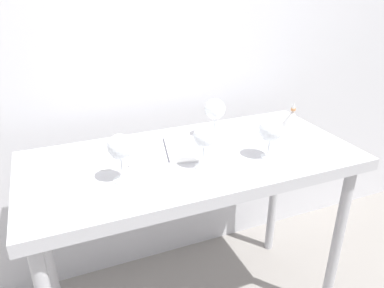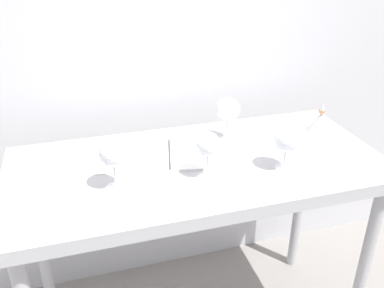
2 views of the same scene
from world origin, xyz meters
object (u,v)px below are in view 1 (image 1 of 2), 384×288
Objects in this scene: decanter_funnel at (292,118)px; wine_glass_near_right at (270,131)px; wine_glass_far_right at (215,110)px; wine_glass_near_center at (204,138)px; open_notebook at (166,151)px; tasting_sheet_lower at (256,136)px; wine_glass_near_left at (120,148)px; tasting_sheet_upper at (92,160)px.

wine_glass_near_right is at bearing -140.64° from decanter_funnel.
wine_glass_far_right is at bearing 175.41° from decanter_funnel.
wine_glass_near_right is 0.28m from wine_glass_near_center.
decanter_funnel reaches higher than open_notebook.
tasting_sheet_lower is (0.44, -0.01, -0.00)m from open_notebook.
wine_glass_near_right and wine_glass_near_center have the same top height.
wine_glass_near_left is at bearing -167.32° from decanter_funnel.
wine_glass_near_center is at bearing 175.31° from wine_glass_near_right.
tasting_sheet_upper is 0.98m from decanter_funnel.
wine_glass_far_right is at bearing 153.05° from tasting_sheet_lower.
open_notebook reaches higher than tasting_sheet_lower.
tasting_sheet_lower is at bearing -21.62° from wine_glass_far_right.
wine_glass_near_right is at bearing -4.01° from wine_glass_near_left.
wine_glass_far_right reaches higher than wine_glass_near_left.
open_notebook is 1.76× the size of tasting_sheet_upper.
wine_glass_near_center is 0.24m from open_notebook.
wine_glass_far_right is (-0.11, 0.28, 0.01)m from wine_glass_near_right.
decanter_funnel is at bearing 12.68° from wine_glass_near_left.
wine_glass_far_right is at bearing 26.54° from open_notebook.
wine_glass_near_right is at bearing -16.96° from open_notebook.
wine_glass_near_center reaches higher than open_notebook.
wine_glass_near_left is 0.70m from tasting_sheet_lower.
wine_glass_near_left is at bearing -130.23° from open_notebook.
tasting_sheet_upper is (-0.31, 0.04, -0.00)m from open_notebook.
wine_glass_far_right is 0.42m from decanter_funnel.
wine_glass_near_right is 0.83× the size of tasting_sheet_upper.
wine_glass_near_center reaches higher than tasting_sheet_upper.
wine_glass_near_left is at bearing -61.21° from tasting_sheet_upper.
wine_glass_near_left reaches higher than wine_glass_near_center.
open_notebook is 0.67m from decanter_funnel.
wine_glass_near_center is (0.32, -0.02, -0.01)m from wine_glass_near_left.
wine_glass_near_right is 0.93× the size of wine_glass_far_right.
wine_glass_near_center is 0.48m from tasting_sheet_upper.
decanter_funnel is at bearing 15.34° from open_notebook.
wine_glass_near_right is 0.45m from open_notebook.
wine_glass_near_left reaches higher than tasting_sheet_lower.
tasting_sheet_upper is (-0.57, -0.02, -0.13)m from wine_glass_far_right.
wine_glass_far_right is at bearing 112.37° from wine_glass_near_right.
tasting_sheet_lower is (0.67, 0.16, -0.13)m from wine_glass_near_left.
decanter_funnel is (0.67, 0.03, 0.04)m from open_notebook.
decanter_funnel is (0.58, 0.22, -0.08)m from wine_glass_near_center.
wine_glass_near_right is 0.74m from tasting_sheet_upper.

